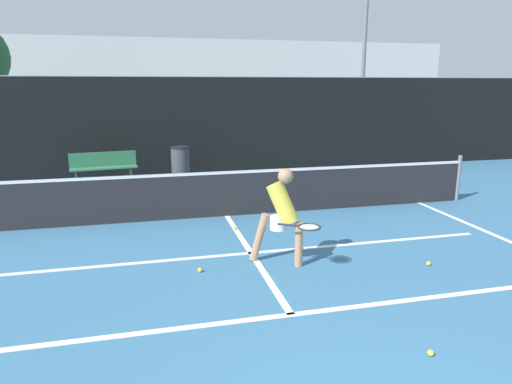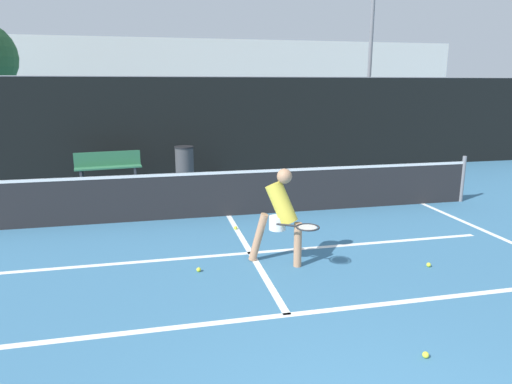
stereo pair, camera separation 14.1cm
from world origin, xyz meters
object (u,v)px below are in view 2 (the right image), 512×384
Objects in this scene: courtside_bench at (108,166)px; trash_bin at (185,163)px; player_practicing at (281,212)px; parked_car at (177,145)px.

courtside_bench is 2.09m from trash_bin.
player_practicing is 1.55× the size of trash_bin.
parked_car reaches higher than courtside_bench.
parked_car reaches higher than trash_bin.
player_practicing is at bearing -73.16° from courtside_bench.
trash_bin is at bearing 129.68° from player_practicing.
player_practicing is 6.84m from trash_bin.
courtside_bench is at bearing 145.95° from player_practicing.
courtside_bench is 0.41× the size of parked_car.
courtside_bench is 3.66m from parked_car.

